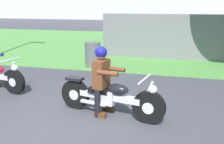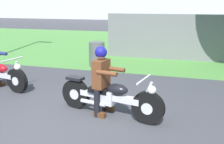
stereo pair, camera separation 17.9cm
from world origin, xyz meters
name	(u,v)px [view 1 (the left image)]	position (x,y,z in m)	size (l,w,h in m)	color
ground	(61,129)	(0.00, 0.00, 0.00)	(120.00, 120.00, 0.00)	#424247
grass_verge	(139,45)	(0.00, 9.95, 0.00)	(60.00, 12.00, 0.01)	#549342
motorcycle_lead	(110,97)	(0.71, 0.78, 0.39)	(2.24, 0.77, 0.87)	black
rider_lead	(102,75)	(0.55, 0.81, 0.81)	(0.61, 0.53, 1.40)	black
trash_can	(93,54)	(-0.90, 4.59, 0.44)	(0.55, 0.55, 0.88)	#595E5B
fence_segment	(189,38)	(2.46, 6.48, 0.90)	(7.00, 0.06, 1.80)	slate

